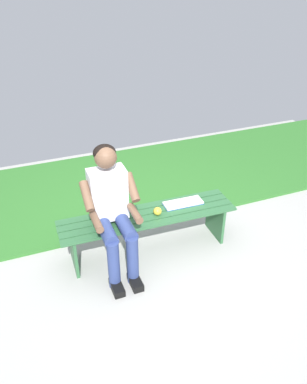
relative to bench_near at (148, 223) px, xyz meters
name	(u,v)px	position (x,y,z in m)	size (l,w,h in m)	color
ground_plane	(56,366)	(1.13, 1.00, -0.36)	(10.00, 7.00, 0.04)	#9E9E99
grass_strip	(112,187)	(0.00, -1.35, -0.33)	(9.00, 2.00, 0.03)	#2D6B28
bench_near	(148,223)	(0.00, 0.00, 0.00)	(1.79, 0.47, 0.44)	#2D6038
person_seated	(112,208)	(0.39, 0.10, 0.34)	(0.50, 0.69, 1.25)	silver
apple	(157,211)	(-0.09, 0.04, 0.14)	(0.08, 0.08, 0.08)	gold
book_open	(183,203)	(-0.41, -0.04, 0.11)	(0.42, 0.17, 0.02)	white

